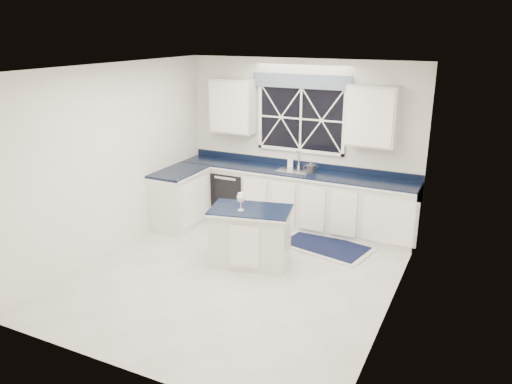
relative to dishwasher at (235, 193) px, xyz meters
The scene contains 13 objects.
ground 2.28m from the dishwasher, 60.57° to the right, with size 4.50×4.50×0.00m, color beige.
back_wall 1.48m from the dishwasher, 15.26° to the left, with size 4.00×0.10×2.70m, color white.
base_cabinets 0.79m from the dishwasher, 12.13° to the right, with size 3.99×1.60×0.90m.
countertop 1.21m from the dishwasher, ahead, with size 3.98×0.64×0.04m, color black.
dishwasher is the anchor object (origin of this frame).
window 1.81m from the dishwasher, 12.95° to the left, with size 1.65×0.09×1.26m.
upper_cabinets 1.86m from the dishwasher, ahead, with size 3.10×0.34×0.90m.
faucet 1.31m from the dishwasher, 10.02° to the left, with size 0.05×0.20×0.30m.
island 1.94m from the dishwasher, 55.40° to the right, with size 1.20×0.88×0.81m.
rug 2.02m from the dishwasher, 17.68° to the right, with size 1.50×1.09×0.02m.
kettle 1.51m from the dishwasher, ahead, with size 0.25×0.17×0.18m.
wine_glass 2.07m from the dishwasher, 59.31° to the right, with size 0.10×0.10×0.25m.
soap_bottle 1.16m from the dishwasher, 13.06° to the left, with size 0.09×0.09×0.20m, color silver.
Camera 1 is at (2.84, -5.35, 3.14)m, focal length 35.00 mm.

